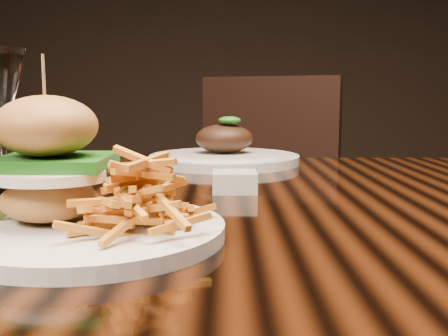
{
  "coord_description": "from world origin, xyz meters",
  "views": [
    {
      "loc": [
        -0.03,
        -0.72,
        0.89
      ],
      "look_at": [
        -0.03,
        -0.15,
        0.81
      ],
      "focal_mm": 42.0,
      "sensor_mm": 36.0,
      "label": 1
    }
  ],
  "objects_px": {
    "dining_table": "(242,248)",
    "burger_plate": "(87,191)",
    "far_dish": "(224,154)",
    "chair_far": "(257,208)",
    "wine_glass": "(0,86)"
  },
  "relations": [
    {
      "from": "dining_table",
      "to": "chair_far",
      "type": "distance_m",
      "value": 0.9
    },
    {
      "from": "dining_table",
      "to": "burger_plate",
      "type": "xyz_separation_m",
      "value": [
        -0.16,
        -0.22,
        0.12
      ]
    },
    {
      "from": "burger_plate",
      "to": "chair_far",
      "type": "height_order",
      "value": "chair_far"
    },
    {
      "from": "dining_table",
      "to": "burger_plate",
      "type": "height_order",
      "value": "burger_plate"
    },
    {
      "from": "burger_plate",
      "to": "wine_glass",
      "type": "height_order",
      "value": "wine_glass"
    },
    {
      "from": "wine_glass",
      "to": "chair_far",
      "type": "distance_m",
      "value": 1.01
    },
    {
      "from": "burger_plate",
      "to": "far_dish",
      "type": "bearing_deg",
      "value": 89.92
    },
    {
      "from": "far_dish",
      "to": "burger_plate",
      "type": "bearing_deg",
      "value": -103.27
    },
    {
      "from": "dining_table",
      "to": "far_dish",
      "type": "distance_m",
      "value": 0.36
    },
    {
      "from": "far_dish",
      "to": "chair_far",
      "type": "relative_size",
      "value": 0.32
    },
    {
      "from": "burger_plate",
      "to": "far_dish",
      "type": "distance_m",
      "value": 0.59
    },
    {
      "from": "wine_glass",
      "to": "far_dish",
      "type": "xyz_separation_m",
      "value": [
        0.33,
        0.3,
        -0.13
      ]
    },
    {
      "from": "burger_plate",
      "to": "dining_table",
      "type": "bearing_deg",
      "value": 67.43
    },
    {
      "from": "burger_plate",
      "to": "chair_far",
      "type": "xyz_separation_m",
      "value": [
        0.24,
        1.11,
        -0.26
      ]
    },
    {
      "from": "dining_table",
      "to": "burger_plate",
      "type": "relative_size",
      "value": 6.11
    }
  ]
}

